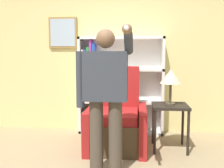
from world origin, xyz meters
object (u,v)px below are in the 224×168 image
(bookcase, at_px, (113,86))
(table_lamp, at_px, (171,77))
(person_standing, at_px, (105,92))
(side_table, at_px, (170,112))
(armchair, at_px, (117,123))

(bookcase, relative_size, table_lamp, 3.29)
(bookcase, height_order, table_lamp, bookcase)
(bookcase, bearing_deg, person_standing, -87.55)
(bookcase, xyz_separation_m, side_table, (0.86, -0.73, -0.27))
(armchair, height_order, person_standing, person_standing)
(person_standing, xyz_separation_m, table_lamp, (0.79, 0.84, 0.10))
(armchair, bearing_deg, person_standing, -93.64)
(armchair, relative_size, person_standing, 0.72)
(armchair, height_order, table_lamp, armchair)
(side_table, distance_m, table_lamp, 0.48)
(bookcase, relative_size, side_table, 2.54)
(bookcase, xyz_separation_m, person_standing, (0.07, -1.57, 0.12))
(bookcase, distance_m, person_standing, 1.58)
(person_standing, xyz_separation_m, side_table, (0.79, 0.84, -0.38))
(table_lamp, bearing_deg, person_standing, -133.29)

